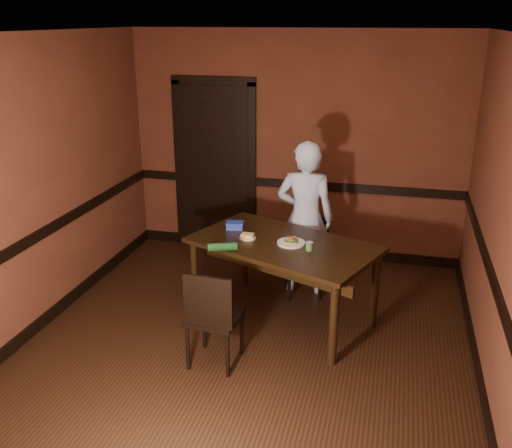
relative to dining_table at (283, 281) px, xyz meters
The scene contains 22 objects.
floor 0.73m from the dining_table, 110.78° to the right, with size 4.00×4.50×0.01m, color black.
ceiling 2.38m from the dining_table, 110.78° to the right, with size 4.00×4.50×0.01m, color beige.
wall_back 1.94m from the dining_table, 97.27° to the left, with size 4.00×0.02×2.70m, color #56291A.
wall_front 2.98m from the dining_table, 94.36° to the right, with size 4.00×0.02×2.70m, color #56291A.
wall_left 2.47m from the dining_table, 165.67° to the right, with size 0.02×4.50×2.70m, color #56291A.
wall_right 2.10m from the dining_table, 17.59° to the right, with size 0.02×4.50×2.70m, color #56291A.
dado_back 1.75m from the dining_table, 97.33° to the left, with size 4.00×0.03×0.10m, color black.
dado_left 2.33m from the dining_table, 165.57° to the right, with size 0.03×4.50×0.10m, color black.
dado_right 1.92m from the dining_table, 17.73° to the right, with size 0.03×4.50×0.10m, color black.
baseboard_back 1.72m from the dining_table, 97.33° to the left, with size 4.00×0.03×0.12m, color black.
baseboard_left 2.30m from the dining_table, 165.57° to the right, with size 0.03×4.50×0.12m, color black.
baseboard_right 1.89m from the dining_table, 17.73° to the right, with size 0.03×4.50×0.12m, color black.
door 2.16m from the dining_table, 126.36° to the left, with size 1.05×0.07×2.20m.
dining_table is the anchor object (origin of this frame).
chair_far 0.59m from the dining_table, 80.34° to the left, with size 0.38×0.38×0.82m, color black, non-canonical shape.
chair_near 0.97m from the dining_table, 114.94° to the right, with size 0.42×0.42×0.89m, color black, non-canonical shape.
person 0.81m from the dining_table, 82.56° to the left, with size 0.60×0.39×1.65m, color silver.
sandwich_plate 0.43m from the dining_table, ahead, with size 0.27×0.27×0.07m.
sauce_jar 0.53m from the dining_table, 25.60° to the right, with size 0.07×0.07×0.08m.
cheese_saucer 0.55m from the dining_table, behind, with size 0.16×0.16×0.05m.
food_tub 0.75m from the dining_table, 156.16° to the left, with size 0.19×0.15×0.07m.
wrapped_veg 0.74m from the dining_table, 146.51° to the right, with size 0.07×0.07×0.27m, color #184B1B.
Camera 1 is at (1.19, -4.34, 2.81)m, focal length 40.00 mm.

